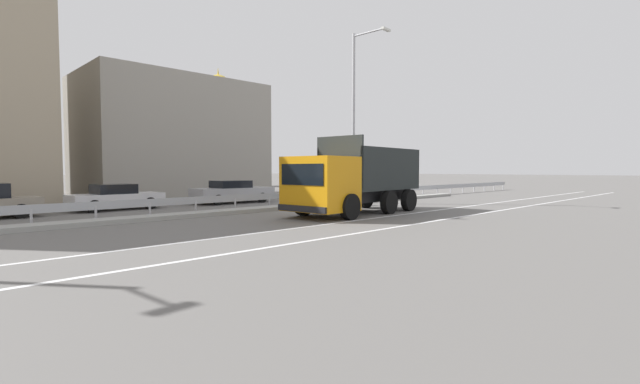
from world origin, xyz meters
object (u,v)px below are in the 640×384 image
at_px(median_road_sign, 329,183).
at_px(church_tower, 219,132).
at_px(dump_truck, 344,186).
at_px(street_lamp_1, 356,110).
at_px(parked_car_3, 116,197).
at_px(parked_car_4, 233,191).

relative_size(median_road_sign, church_tower, 0.16).
relative_size(dump_truck, church_tower, 0.54).
xyz_separation_m(street_lamp_1, parked_car_3, (-11.57, 5.57, -4.79)).
bearing_deg(street_lamp_1, dump_truck, -143.58).
relative_size(street_lamp_1, parked_car_3, 2.28).
distance_m(parked_car_3, church_tower, 31.14).
xyz_separation_m(median_road_sign, parked_car_3, (-9.50, 5.41, -0.58)).
bearing_deg(median_road_sign, church_tower, 70.20).
bearing_deg(street_lamp_1, parked_car_4, 133.84).
xyz_separation_m(dump_truck, parked_car_3, (-6.29, 9.47, -0.63)).
bearing_deg(dump_truck, median_road_sign, -43.81).
xyz_separation_m(dump_truck, street_lamp_1, (5.28, 3.90, 4.16)).
xyz_separation_m(parked_car_3, church_tower, (19.84, 23.28, 5.84)).
height_order(dump_truck, street_lamp_1, street_lamp_1).
bearing_deg(church_tower, dump_truck, -112.47).
xyz_separation_m(parked_car_4, church_tower, (13.32, 23.59, 5.80)).
distance_m(dump_truck, median_road_sign, 5.18).
bearing_deg(parked_car_4, dump_truck, 0.09).
height_order(dump_truck, parked_car_3, dump_truck).
height_order(parked_car_4, church_tower, church_tower).
xyz_separation_m(median_road_sign, street_lamp_1, (2.06, -0.17, 4.22)).
relative_size(dump_truck, parked_car_3, 1.77).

